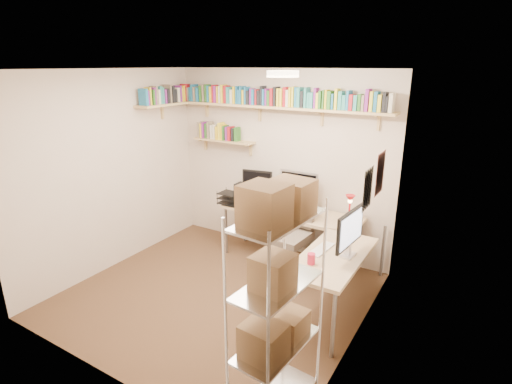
% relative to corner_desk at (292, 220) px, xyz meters
% --- Properties ---
extents(ground, '(3.20, 3.20, 0.00)m').
position_rel_corner_desk_xyz_m(ground, '(-0.48, -0.95, -0.71)').
color(ground, '#422E1C').
rests_on(ground, ground).
extents(room_shell, '(3.24, 3.04, 2.52)m').
position_rel_corner_desk_xyz_m(room_shell, '(-0.48, -0.95, 0.84)').
color(room_shell, beige).
rests_on(room_shell, ground).
extents(wall_shelves, '(3.12, 1.09, 0.80)m').
position_rel_corner_desk_xyz_m(wall_shelves, '(-0.89, 0.35, 1.32)').
color(wall_shelves, tan).
rests_on(wall_shelves, ground).
extents(corner_desk, '(2.20, 1.82, 1.24)m').
position_rel_corner_desk_xyz_m(corner_desk, '(0.00, 0.00, 0.00)').
color(corner_desk, '#D3B589').
rests_on(corner_desk, ground).
extents(office_chair, '(0.61, 0.62, 1.16)m').
position_rel_corner_desk_xyz_m(office_chair, '(0.02, -0.13, -0.22)').
color(office_chair, black).
rests_on(office_chair, ground).
extents(wire_rack, '(0.42, 0.75, 1.86)m').
position_rel_corner_desk_xyz_m(wire_rack, '(0.87, -2.07, 0.46)').
color(wire_rack, silver).
rests_on(wire_rack, ground).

